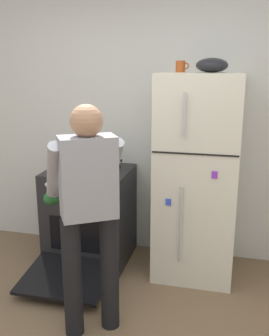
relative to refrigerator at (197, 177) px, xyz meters
name	(u,v)px	position (x,y,z in m)	size (l,w,h in m)	color
kitchen_wall_back	(147,116)	(-0.53, 0.38, 0.47)	(6.00, 0.10, 2.70)	silver
refrigerator	(197,177)	(0.00, 0.00, 0.00)	(0.68, 0.72, 1.77)	silver
stove_range	(90,216)	(-1.00, -0.02, -0.45)	(0.76, 1.21, 0.89)	black
person_cook	(88,202)	(-0.63, -1.00, 0.07)	(0.64, 0.66, 1.60)	black
red_pot	(103,164)	(-0.84, -0.05, 0.08)	(0.35, 0.25, 0.13)	#236638
coffee_mug	(181,66)	(-0.18, 0.05, 0.93)	(0.11, 0.08, 0.10)	#B24C1E
pepper_mill	(67,154)	(-1.30, 0.20, 0.09)	(0.05, 0.05, 0.15)	brown
mixing_bowl	(212,65)	(0.08, 0.00, 0.94)	(0.26, 0.26, 0.12)	black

